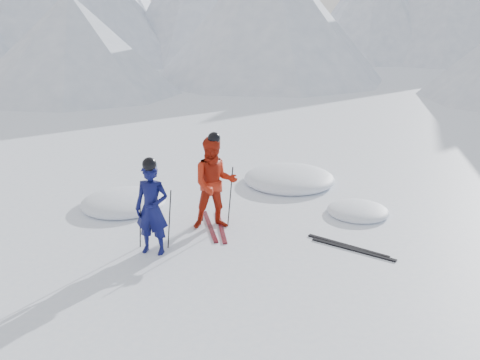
# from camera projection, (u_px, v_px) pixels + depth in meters

# --- Properties ---
(ground) EXTENTS (160.00, 160.00, 0.00)m
(ground) POSITION_uv_depth(u_px,v_px,m) (322.00, 245.00, 9.99)
(ground) COLOR white
(ground) RESTS_ON ground
(skier_blue) EXTENTS (0.67, 0.47, 1.77)m
(skier_blue) POSITION_uv_depth(u_px,v_px,m) (152.00, 209.00, 9.43)
(skier_blue) COLOR #0B0E44
(skier_blue) RESTS_ON ground
(skier_red) EXTENTS (1.14, 1.01, 1.96)m
(skier_red) POSITION_uv_depth(u_px,v_px,m) (215.00, 183.00, 10.54)
(skier_red) COLOR #A8200D
(skier_red) RESTS_ON ground
(pole_blue_left) EXTENTS (0.12, 0.08, 1.18)m
(pole_blue_left) POSITION_uv_depth(u_px,v_px,m) (140.00, 220.00, 9.71)
(pole_blue_left) COLOR black
(pole_blue_left) RESTS_ON ground
(pole_blue_right) EXTENTS (0.12, 0.07, 1.18)m
(pole_blue_right) POSITION_uv_depth(u_px,v_px,m) (169.00, 219.00, 9.72)
(pole_blue_right) COLOR black
(pole_blue_right) RESTS_ON ground
(pole_red_left) EXTENTS (0.13, 0.10, 1.31)m
(pole_red_left) POSITION_uv_depth(u_px,v_px,m) (204.00, 194.00, 10.92)
(pole_red_left) COLOR black
(pole_red_left) RESTS_ON ground
(pole_red_right) EXTENTS (0.13, 0.09, 1.31)m
(pole_red_right) POSITION_uv_depth(u_px,v_px,m) (230.00, 197.00, 10.74)
(pole_red_right) COLOR black
(pole_red_right) RESTS_ON ground
(ski_worn_left) EXTENTS (0.69, 1.62, 0.03)m
(ski_worn_left) POSITION_uv_depth(u_px,v_px,m) (210.00, 226.00, 10.86)
(ski_worn_left) COLOR black
(ski_worn_left) RESTS_ON ground
(ski_worn_right) EXTENTS (0.58, 1.65, 0.03)m
(ski_worn_right) POSITION_uv_depth(u_px,v_px,m) (221.00, 227.00, 10.82)
(ski_worn_right) COLOR black
(ski_worn_right) RESTS_ON ground
(ski_loose_a) EXTENTS (1.55, 0.86, 0.03)m
(ski_loose_a) POSITION_uv_depth(u_px,v_px,m) (347.00, 246.00, 9.93)
(ski_loose_a) COLOR black
(ski_loose_a) RESTS_ON ground
(ski_loose_b) EXTENTS (1.58, 0.81, 0.03)m
(ski_loose_b) POSITION_uv_depth(u_px,v_px,m) (353.00, 249.00, 9.77)
(ski_loose_b) COLOR black
(ski_loose_b) RESTS_ON ground
(snow_lumps) EXTENTS (7.14, 4.60, 0.54)m
(snow_lumps) POSITION_uv_depth(u_px,v_px,m) (247.00, 193.00, 12.93)
(snow_lumps) COLOR white
(snow_lumps) RESTS_ON ground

